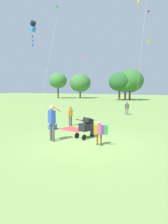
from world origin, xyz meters
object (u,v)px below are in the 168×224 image
object	(u,v)px
kite_adult_black	(33,28)
cooler_box	(53,126)
picnic_blanket	(73,129)
person_couple_left	(127,107)
person_adult_flyer	(52,120)
person_red_shirt	(70,114)
child_with_butterfly_kite	(99,131)
stroller	(86,126)

from	to	relation	value
kite_adult_black	cooler_box	world-z (taller)	kite_adult_black
picnic_blanket	person_couple_left	bearing A→B (deg)	79.29
person_adult_flyer	picnic_blanket	size ratio (longest dim) A/B	1.16
person_red_shirt	person_couple_left	world-z (taller)	person_red_shirt
picnic_blanket	person_adult_flyer	bearing A→B (deg)	-83.21
kite_adult_black	picnic_blanket	distance (m)	6.03
person_adult_flyer	person_couple_left	size ratio (longest dim) A/B	1.48
kite_adult_black	person_adult_flyer	bearing A→B (deg)	-33.01
child_with_butterfly_kite	picnic_blanket	world-z (taller)	child_with_butterfly_kite
stroller	person_red_shirt	world-z (taller)	person_red_shirt
kite_adult_black	person_couple_left	size ratio (longest dim) A/B	5.05
kite_adult_black	person_couple_left	world-z (taller)	kite_adult_black
picnic_blanket	cooler_box	world-z (taller)	cooler_box
person_adult_flyer	stroller	bearing A→B (deg)	44.12
kite_adult_black	stroller	bearing A→B (deg)	-0.25
person_couple_left	picnic_blanket	distance (m)	7.85
person_adult_flyer	picnic_blanket	distance (m)	2.97
stroller	person_red_shirt	size ratio (longest dim) A/B	0.87
child_with_butterfly_kite	cooler_box	xyz separation A→B (m)	(-3.73, 2.04, -0.46)
stroller	cooler_box	size ratio (longest dim) A/B	2.48
stroller	person_red_shirt	bearing A→B (deg)	131.98
person_red_shirt	cooler_box	world-z (taller)	person_red_shirt
child_with_butterfly_kite	person_red_shirt	bearing A→B (deg)	133.44
child_with_butterfly_kite	kite_adult_black	bearing A→B (deg)	166.72
person_adult_flyer	picnic_blanket	world-z (taller)	person_adult_flyer
child_with_butterfly_kite	person_red_shirt	distance (m)	4.76
child_with_butterfly_kite	picnic_blanket	bearing A→B (deg)	135.37
kite_adult_black	cooler_box	xyz separation A→B (m)	(0.37, 1.08, -5.45)
person_adult_flyer	person_couple_left	bearing A→B (deg)	83.88
picnic_blanket	child_with_butterfly_kite	bearing A→B (deg)	-44.63
person_adult_flyer	person_red_shirt	distance (m)	3.84
child_with_butterfly_kite	picnic_blanket	xyz separation A→B (m)	(-2.58, 2.54, -0.63)
person_couple_left	cooler_box	size ratio (longest dim) A/B	2.64
kite_adult_black	person_red_shirt	xyz separation A→B (m)	(0.83, 2.49, -4.87)
stroller	person_red_shirt	distance (m)	3.37
child_with_butterfly_kite	person_red_shirt	size ratio (longest dim) A/B	0.82
person_adult_flyer	person_couple_left	distance (m)	10.53
person_couple_left	cooler_box	world-z (taller)	person_couple_left
person_couple_left	picnic_blanket	xyz separation A→B (m)	(-1.45, -7.68, -0.69)
cooler_box	kite_adult_black	bearing A→B (deg)	-109.02
person_adult_flyer	child_with_butterfly_kite	bearing A→B (deg)	5.97
child_with_butterfly_kite	kite_adult_black	world-z (taller)	kite_adult_black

